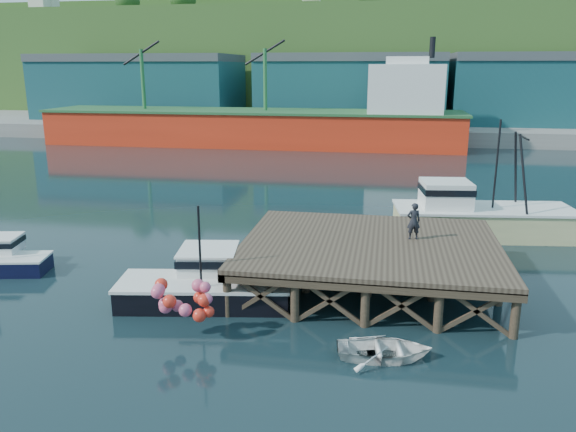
% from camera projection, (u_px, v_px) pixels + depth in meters
% --- Properties ---
extents(ground, '(300.00, 300.00, 0.00)m').
position_uv_depth(ground, '(258.00, 276.00, 28.02)').
color(ground, black).
rests_on(ground, ground).
extents(wharf, '(12.00, 10.00, 2.62)m').
position_uv_depth(wharf, '(370.00, 247.00, 26.42)').
color(wharf, brown).
rests_on(wharf, ground).
extents(far_quay, '(160.00, 40.00, 2.00)m').
position_uv_depth(far_quay, '(351.00, 123.00, 94.39)').
color(far_quay, gray).
rests_on(far_quay, ground).
extents(warehouse_left, '(32.00, 16.00, 9.00)m').
position_uv_depth(warehouse_left, '(141.00, 90.00, 94.13)').
color(warehouse_left, '#184750').
rests_on(warehouse_left, far_quay).
extents(warehouse_mid, '(28.00, 16.00, 9.00)m').
position_uv_depth(warehouse_mid, '(350.00, 91.00, 88.23)').
color(warehouse_mid, '#184750').
rests_on(warehouse_mid, far_quay).
extents(warehouse_right, '(30.00, 16.00, 9.00)m').
position_uv_depth(warehouse_right, '(553.00, 93.00, 83.17)').
color(warehouse_right, '#184750').
rests_on(warehouse_right, far_quay).
extents(cargo_ship, '(55.50, 10.00, 13.75)m').
position_uv_depth(cargo_ship, '(277.00, 121.00, 74.29)').
color(cargo_ship, red).
rests_on(cargo_ship, ground).
extents(hillside, '(220.00, 50.00, 22.00)m').
position_uv_depth(hillside, '(362.00, 63.00, 120.39)').
color(hillside, '#2D511E').
rests_on(hillside, ground).
extents(boat_black, '(7.87, 6.54, 4.65)m').
position_uv_depth(boat_black, '(206.00, 283.00, 24.85)').
color(boat_black, black).
rests_on(boat_black, ground).
extents(trawler, '(11.09, 5.07, 7.17)m').
position_uv_depth(trawler, '(480.00, 213.00, 34.40)').
color(trawler, beige).
rests_on(trawler, ground).
extents(dinghy, '(3.70, 2.87, 0.70)m').
position_uv_depth(dinghy, '(385.00, 349.00, 20.05)').
color(dinghy, white).
rests_on(dinghy, ground).
extents(dockworker, '(0.74, 0.57, 1.79)m').
position_uv_depth(dockworker, '(414.00, 221.00, 26.73)').
color(dockworker, black).
rests_on(dockworker, wharf).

